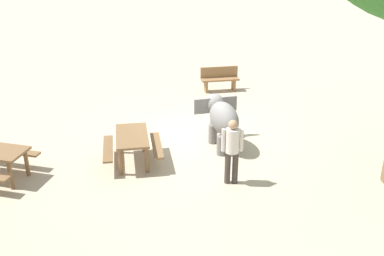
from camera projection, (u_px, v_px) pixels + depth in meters
The scene contains 5 objects.
ground_plane at pixel (205, 138), 13.10m from camera, with size 60.00×60.00×0.00m, color #BAA88C.
elephant at pixel (222, 117), 12.33m from camera, with size 1.77×1.68×1.29m.
person_handler at pixel (232, 147), 10.40m from camera, with size 0.41×0.36×1.62m.
wooden_bench at pixel (220, 78), 16.69m from camera, with size 1.24×1.31×0.88m.
picnic_table_far at pixel (132, 142), 11.49m from camera, with size 2.11×2.11×0.78m.
Camera 1 is at (-6.97, 9.59, 5.58)m, focal length 42.30 mm.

